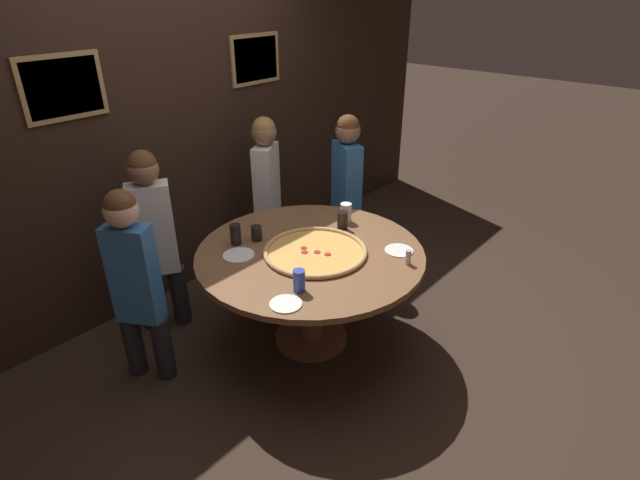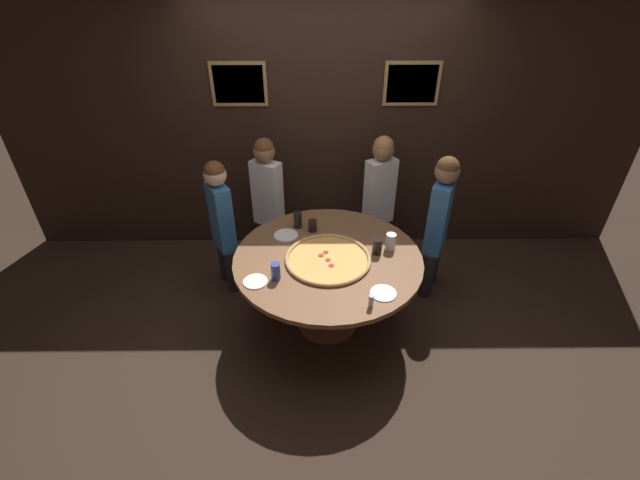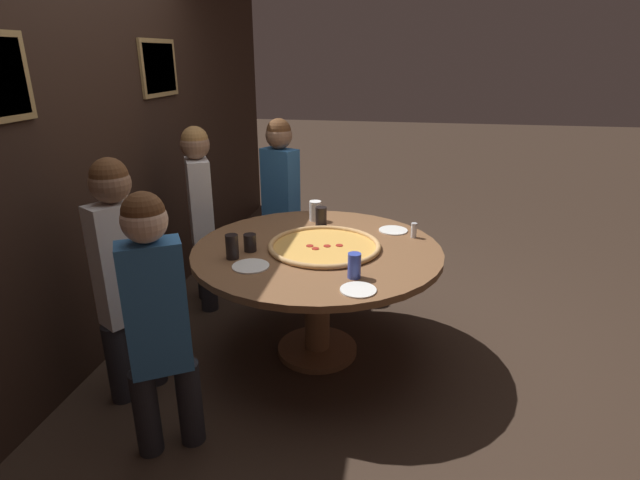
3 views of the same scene
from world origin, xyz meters
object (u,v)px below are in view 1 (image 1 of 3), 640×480
diner_far_left (135,278)px  giant_pizza (316,251)px  white_plate_near_front (286,304)px  white_plate_left_side (399,250)px  diner_side_right (154,233)px  dining_table (310,269)px  diner_side_left (267,187)px  drink_cup_far_right (257,233)px  white_plate_beside_cup (239,255)px  drink_cup_by_shaker (346,213)px  drink_cup_far_left (342,220)px  drink_cup_beside_pizza (236,234)px  drink_cup_near_left (299,281)px  condiment_shaker (408,257)px  diner_centre_back (346,185)px

diner_far_left → giant_pizza: bearing=-153.4°
white_plate_near_front → diner_far_left: size_ratio=0.14×
white_plate_left_side → diner_side_right: 1.69m
dining_table → white_plate_near_front: (-0.55, -0.31, 0.14)m
diner_side_left → drink_cup_far_right: bearing=13.1°
white_plate_left_side → diner_far_left: diner_far_left is taller
drink_cup_far_right → white_plate_beside_cup: bearing=-162.2°
drink_cup_by_shaker → white_plate_near_front: bearing=-158.7°
drink_cup_far_left → diner_side_right: bearing=136.8°
drink_cup_far_left → white_plate_beside_cup: size_ratio=0.66×
dining_table → diner_far_left: diner_far_left is taller
diner_side_left → diner_far_left: bearing=-13.4°
white_plate_near_front → diner_side_left: bearing=49.9°
giant_pizza → drink_cup_far_right: 0.45m
drink_cup_beside_pizza → white_plate_near_front: (-0.29, -0.76, -0.07)m
drink_cup_far_left → diner_side_left: diner_side_left is taller
drink_cup_near_left → drink_cup_far_left: size_ratio=1.00×
dining_table → drink_cup_far_left: 0.45m
drink_cup_far_left → white_plate_left_side: (-0.01, -0.49, -0.06)m
white_plate_left_side → drink_cup_beside_pizza: bearing=125.6°
drink_cup_beside_pizza → drink_cup_far_left: (0.65, -0.40, -0.00)m
drink_cup_by_shaker → drink_cup_far_left: (-0.12, -0.06, -0.00)m
drink_cup_by_shaker → white_plate_beside_cup: bearing=166.8°
dining_table → drink_cup_near_left: 0.52m
giant_pizza → drink_cup_near_left: (-0.40, -0.22, 0.05)m
white_plate_beside_cup → condiment_shaker: size_ratio=2.13×
drink_cup_beside_pizza → white_plate_near_front: bearing=-111.0°
drink_cup_near_left → drink_cup_beside_pizza: (0.14, 0.72, 0.00)m
drink_cup_far_left → condiment_shaker: 0.63m
diner_far_left → drink_cup_by_shaker: bearing=-138.2°
diner_side_right → drink_cup_near_left: bearing=129.0°
giant_pizza → dining_table: bearing=94.9°
dining_table → drink_cup_beside_pizza: drink_cup_beside_pizza is taller
drink_cup_far_right → white_plate_near_front: size_ratio=0.57×
diner_side_left → drink_cup_near_left: bearing=24.5°
drink_cup_near_left → diner_centre_back: 1.58m
giant_pizza → diner_side_right: bearing=119.9°
white_plate_near_front → diner_side_right: 1.26m
white_plate_beside_cup → giant_pizza: bearing=-44.9°
white_plate_left_side → white_plate_near_front: same height
white_plate_beside_cup → diner_side_left: size_ratio=0.15×
giant_pizza → diner_far_left: bearing=147.4°
white_plate_near_front → diner_side_right: bearing=91.1°
dining_table → diner_side_right: size_ratio=1.11×
drink_cup_by_shaker → dining_table: bearing=-168.3°
drink_cup_far_right → white_plate_beside_cup: (-0.23, -0.07, -0.05)m
drink_cup_by_shaker → drink_cup_far_right: 0.70m
drink_cup_by_shaker → drink_cup_beside_pizza: size_ratio=0.98×
giant_pizza → diner_side_left: (0.53, 1.02, 0.03)m
dining_table → giant_pizza: 0.16m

